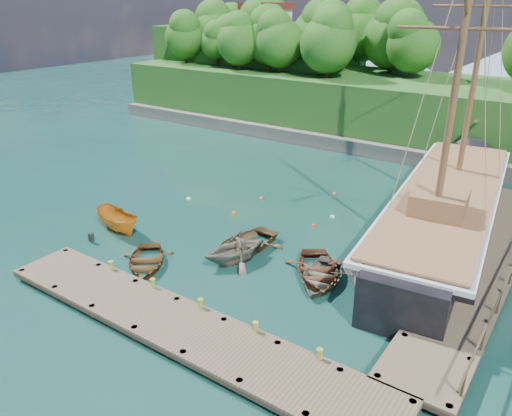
# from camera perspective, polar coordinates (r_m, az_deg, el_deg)

# --- Properties ---
(ground) EXTENTS (160.00, 160.00, 0.00)m
(ground) POSITION_cam_1_polar(r_m,az_deg,el_deg) (27.71, -2.51, -6.07)
(ground) COLOR #12352A
(ground) RESTS_ON ground
(dock_near) EXTENTS (20.00, 3.20, 1.10)m
(dock_near) POSITION_cam_1_polar(r_m,az_deg,el_deg) (22.24, -8.71, -13.19)
(dock_near) COLOR brown
(dock_near) RESTS_ON ground
(dock_east) EXTENTS (3.20, 24.00, 1.10)m
(dock_east) POSITION_cam_1_polar(r_m,az_deg,el_deg) (29.42, 24.69, -5.57)
(dock_east) COLOR brown
(dock_east) RESTS_ON ground
(bollard_0) EXTENTS (0.26, 0.26, 0.45)m
(bollard_0) POSITION_cam_1_polar(r_m,az_deg,el_deg) (27.08, -16.02, -7.81)
(bollard_0) COLOR olive
(bollard_0) RESTS_ON ground
(bollard_1) EXTENTS (0.26, 0.26, 0.45)m
(bollard_1) POSITION_cam_1_polar(r_m,az_deg,el_deg) (25.09, -11.53, -9.99)
(bollard_1) COLOR olive
(bollard_1) RESTS_ON ground
(bollard_2) EXTENTS (0.26, 0.26, 0.45)m
(bollard_2) POSITION_cam_1_polar(r_m,az_deg,el_deg) (23.31, -6.25, -12.44)
(bollard_2) COLOR olive
(bollard_2) RESTS_ON ground
(bollard_3) EXTENTS (0.26, 0.26, 0.45)m
(bollard_3) POSITION_cam_1_polar(r_m,az_deg,el_deg) (21.81, -0.04, -15.14)
(bollard_3) COLOR olive
(bollard_3) RESTS_ON ground
(bollard_4) EXTENTS (0.26, 0.26, 0.45)m
(bollard_4) POSITION_cam_1_polar(r_m,az_deg,el_deg) (20.64, 7.16, -17.97)
(bollard_4) COLOR olive
(bollard_4) RESTS_ON ground
(rowboat_0) EXTENTS (4.74, 4.89, 0.83)m
(rowboat_0) POSITION_cam_1_polar(r_m,az_deg,el_deg) (27.85, -12.44, -6.50)
(rowboat_0) COLOR #513419
(rowboat_0) RESTS_ON ground
(rowboat_1) EXTENTS (4.40, 4.66, 1.94)m
(rowboat_1) POSITION_cam_1_polar(r_m,az_deg,el_deg) (27.66, -2.40, -6.13)
(rowboat_1) COLOR #635D51
(rowboat_1) RESTS_ON ground
(rowboat_2) EXTENTS (3.88, 5.08, 0.98)m
(rowboat_2) POSITION_cam_1_polar(r_m,az_deg,el_deg) (28.86, -1.42, -4.80)
(rowboat_2) COLOR brown
(rowboat_2) RESTS_ON ground
(rowboat_3) EXTENTS (3.72, 4.63, 0.85)m
(rowboat_3) POSITION_cam_1_polar(r_m,az_deg,el_deg) (26.00, 7.42, -8.40)
(rowboat_3) COLOR #5E594D
(rowboat_3) RESTS_ON ground
(rowboat_4) EXTENTS (5.20, 5.52, 0.93)m
(rowboat_4) POSITION_cam_1_polar(r_m,az_deg,el_deg) (26.45, 6.97, -7.77)
(rowboat_4) COLOR #512E1B
(rowboat_4) RESTS_ON ground
(motorboat_orange) EXTENTS (4.20, 2.26, 1.54)m
(motorboat_orange) POSITION_cam_1_polar(r_m,az_deg,el_deg) (32.25, -15.36, -2.53)
(motorboat_orange) COLOR #C6751A
(motorboat_orange) RESTS_ON ground
(cabin_boat_white) EXTENTS (1.93, 4.80, 1.83)m
(cabin_boat_white) POSITION_cam_1_polar(r_m,az_deg,el_deg) (26.42, 12.77, -8.27)
(cabin_boat_white) COLOR silver
(cabin_boat_white) RESTS_ON ground
(schooner) EXTENTS (7.93, 29.58, 22.06)m
(schooner) POSITION_cam_1_polar(r_m,az_deg,el_deg) (32.26, 20.72, -0.84)
(schooner) COLOR black
(schooner) RESTS_ON ground
(mooring_buoy_0) EXTENTS (0.34, 0.34, 0.34)m
(mooring_buoy_0) POSITION_cam_1_polar(r_m,az_deg,el_deg) (36.19, -7.72, 0.98)
(mooring_buoy_0) COLOR silver
(mooring_buoy_0) RESTS_ON ground
(mooring_buoy_1) EXTENTS (0.34, 0.34, 0.34)m
(mooring_buoy_1) POSITION_cam_1_polar(r_m,az_deg,el_deg) (33.57, -2.54, -0.63)
(mooring_buoy_1) COLOR orange
(mooring_buoy_1) RESTS_ON ground
(mooring_buoy_2) EXTENTS (0.32, 0.32, 0.32)m
(mooring_buoy_2) POSITION_cam_1_polar(r_m,az_deg,el_deg) (31.88, 6.62, -2.11)
(mooring_buoy_2) COLOR red
(mooring_buoy_2) RESTS_ON ground
(mooring_buoy_3) EXTENTS (0.35, 0.35, 0.35)m
(mooring_buoy_3) POSITION_cam_1_polar(r_m,az_deg,el_deg) (33.33, 8.70, -1.08)
(mooring_buoy_3) COLOR silver
(mooring_buoy_3) RESTS_ON ground
(mooring_buoy_4) EXTENTS (0.35, 0.35, 0.35)m
(mooring_buoy_4) POSITION_cam_1_polar(r_m,az_deg,el_deg) (35.91, 0.62, 1.02)
(mooring_buoy_4) COLOR #E64810
(mooring_buoy_4) RESTS_ON ground
(mooring_buoy_5) EXTENTS (0.28, 0.28, 0.28)m
(mooring_buoy_5) POSITION_cam_1_polar(r_m,az_deg,el_deg) (37.28, 8.94, 1.58)
(mooring_buoy_5) COLOR #F95122
(mooring_buoy_5) RESTS_ON ground
(headland) EXTENTS (51.00, 19.31, 12.90)m
(headland) POSITION_cam_1_polar(r_m,az_deg,el_deg) (58.15, 6.28, 15.10)
(headland) COLOR #474744
(headland) RESTS_ON ground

